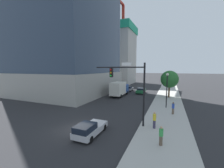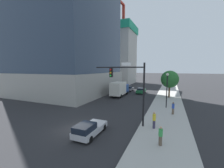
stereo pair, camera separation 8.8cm
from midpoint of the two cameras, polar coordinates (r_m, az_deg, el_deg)
name	(u,v)px [view 2 (the right image)]	position (r m, az deg, el deg)	size (l,w,h in m)	color
ground_plane	(78,129)	(16.47, -13.41, -17.22)	(400.00, 400.00, 0.00)	#28282B
sidewalk	(168,99)	(32.79, 21.60, -5.52)	(5.27, 120.00, 0.15)	#B2AFA8
office_tower	(67,2)	(43.33, -17.48, 28.92)	(21.68, 23.57, 47.20)	#9E9B93
construction_building	(117,52)	(63.73, 1.98, 12.68)	(15.43, 22.02, 31.31)	#B2AFA8
traffic_light_pole	(129,82)	(16.02, 6.93, 0.76)	(5.87, 0.48, 7.03)	black
street_lamp	(167,85)	(24.50, 21.33, -0.41)	(0.44, 0.44, 5.64)	black
street_tree	(170,79)	(33.54, 22.24, 1.76)	(3.76, 3.76, 5.91)	brown
car_gray	(129,89)	(41.26, 6.81, -1.84)	(1.94, 4.19, 1.45)	slate
car_green	(141,91)	(38.01, 11.63, -2.62)	(1.90, 4.11, 1.47)	#1E6638
car_silver	(89,129)	(14.57, -9.06, -17.38)	(1.80, 4.07, 1.39)	#B7B7BC
box_truck	(119,88)	(33.45, 3.03, -1.80)	(2.40, 7.09, 3.36)	#1E4799
pedestrian_blue_shirt	(173,108)	(21.82, 23.43, -8.85)	(0.34, 0.34, 1.71)	brown
pedestrian_yellow_shirt	(154,120)	(16.19, 16.70, -13.64)	(0.34, 0.34, 1.80)	#38334C
pedestrian_green_shirt	(161,136)	(13.13, 19.10, -19.03)	(0.34, 0.34, 1.63)	brown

